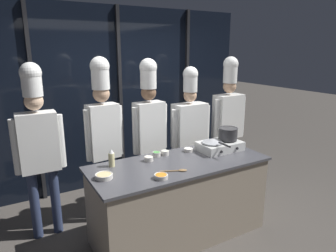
{
  "coord_description": "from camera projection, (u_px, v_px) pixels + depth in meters",
  "views": [
    {
      "loc": [
        -1.64,
        -2.59,
        2.1
      ],
      "look_at": [
        0.0,
        0.25,
        1.24
      ],
      "focal_mm": 32.0,
      "sensor_mm": 36.0,
      "label": 1
    }
  ],
  "objects": [
    {
      "name": "chef_head",
      "position": [
        38.0,
        139.0,
        3.2
      ],
      "size": [
        0.53,
        0.22,
        1.96
      ],
      "rotation": [
        0.0,
        0.0,
        3.12
      ],
      "color": "#2D3856",
      "rests_on": "ground_plane"
    },
    {
      "name": "chef_line",
      "position": [
        149.0,
        123.0,
        3.81
      ],
      "size": [
        0.5,
        0.23,
        1.98
      ],
      "rotation": [
        0.0,
        0.0,
        3.23
      ],
      "color": "#2D3856",
      "rests_on": "ground_plane"
    },
    {
      "name": "ground_plane",
      "position": [
        179.0,
        234.0,
        3.49
      ],
      "size": [
        24.0,
        24.0,
        0.0
      ],
      "primitive_type": "plane",
      "color": "#47423D"
    },
    {
      "name": "serving_spoon_slotted",
      "position": [
        179.0,
        170.0,
        3.02
      ],
      "size": [
        0.26,
        0.14,
        0.02
      ],
      "color": "olive",
      "rests_on": "demo_counter"
    },
    {
      "name": "chef_apprentice",
      "position": [
        228.0,
        115.0,
        4.43
      ],
      "size": [
        0.57,
        0.23,
        1.98
      ],
      "rotation": [
        0.0,
        0.0,
        3.16
      ],
      "color": "#232326",
      "rests_on": "ground_plane"
    },
    {
      "name": "chef_sous",
      "position": [
        103.0,
        125.0,
        3.52
      ],
      "size": [
        0.47,
        0.23,
        2.01
      ],
      "rotation": [
        0.0,
        0.0,
        3.25
      ],
      "color": "#2D3856",
      "rests_on": "ground_plane"
    },
    {
      "name": "prep_bowl_bean_sprouts",
      "position": [
        165.0,
        152.0,
        3.47
      ],
      "size": [
        0.09,
        0.09,
        0.05
      ],
      "color": "silver",
      "rests_on": "demo_counter"
    },
    {
      "name": "prep_bowl_ginger",
      "position": [
        104.0,
        176.0,
        2.85
      ],
      "size": [
        0.17,
        0.17,
        0.05
      ],
      "color": "silver",
      "rests_on": "demo_counter"
    },
    {
      "name": "prep_bowl_rice",
      "position": [
        188.0,
        150.0,
        3.59
      ],
      "size": [
        0.11,
        0.11,
        0.04
      ],
      "color": "silver",
      "rests_on": "demo_counter"
    },
    {
      "name": "prep_bowl_scallions",
      "position": [
        157.0,
        154.0,
        3.43
      ],
      "size": [
        0.1,
        0.1,
        0.05
      ],
      "color": "silver",
      "rests_on": "demo_counter"
    },
    {
      "name": "prep_bowl_carrots",
      "position": [
        161.0,
        176.0,
        2.85
      ],
      "size": [
        0.13,
        0.13,
        0.04
      ],
      "color": "silver",
      "rests_on": "demo_counter"
    },
    {
      "name": "chef_pastry",
      "position": [
        190.0,
        127.0,
        4.15
      ],
      "size": [
        0.62,
        0.25,
        1.87
      ],
      "rotation": [
        0.0,
        0.0,
        3.16
      ],
      "color": "#232326",
      "rests_on": "ground_plane"
    },
    {
      "name": "prep_bowl_garlic",
      "position": [
        149.0,
        158.0,
        3.29
      ],
      "size": [
        0.1,
        0.1,
        0.05
      ],
      "color": "silver",
      "rests_on": "demo_counter"
    },
    {
      "name": "squeeze_bottle_oil",
      "position": [
        112.0,
        158.0,
        3.12
      ],
      "size": [
        0.06,
        0.06,
        0.19
      ],
      "color": "beige",
      "rests_on": "demo_counter"
    },
    {
      "name": "stock_pot",
      "position": [
        228.0,
        133.0,
        3.66
      ],
      "size": [
        0.26,
        0.23,
        0.15
      ],
      "color": "#333335",
      "rests_on": "portable_stove"
    },
    {
      "name": "window_wall_back",
      "position": [
        120.0,
        98.0,
        4.61
      ],
      "size": [
        4.28,
        0.09,
        2.7
      ],
      "color": "black",
      "rests_on": "ground_plane"
    },
    {
      "name": "demo_counter",
      "position": [
        179.0,
        199.0,
        3.38
      ],
      "size": [
        1.97,
        0.81,
        0.89
      ],
      "color": "gray",
      "rests_on": "ground_plane"
    },
    {
      "name": "frying_pan",
      "position": [
        213.0,
        141.0,
        3.55
      ],
      "size": [
        0.26,
        0.44,
        0.05
      ],
      "color": "#ADAFB5",
      "rests_on": "portable_stove"
    },
    {
      "name": "portable_stove",
      "position": [
        220.0,
        146.0,
        3.63
      ],
      "size": [
        0.52,
        0.35,
        0.12
      ],
      "color": "silver",
      "rests_on": "demo_counter"
    }
  ]
}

